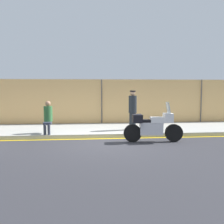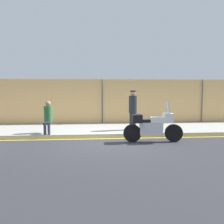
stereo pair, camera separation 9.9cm
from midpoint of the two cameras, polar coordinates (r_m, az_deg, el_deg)
name	(u,v)px [view 1 (the left image)]	position (r m, az deg, el deg)	size (l,w,h in m)	color
ground_plane	(109,144)	(9.72, -0.91, -6.88)	(120.00, 120.00, 0.00)	#2D2D33
sidewalk	(104,130)	(12.39, -1.97, -3.85)	(40.95, 3.41, 0.17)	#9E9E99
curb_paint_stripe	(107,139)	(10.65, -1.34, -5.80)	(40.95, 0.18, 0.01)	gold
storefront_fence	(102,103)	(14.05, -2.47, 2.02)	(38.90, 0.17, 2.50)	#E5B26B
motorcycle	(153,126)	(10.04, 8.59, -3.01)	(2.26, 0.58, 1.51)	black
officer_standing	(133,110)	(11.77, 4.28, 0.51)	(0.36, 0.36, 1.76)	#1E2328
person_seated_on_curb	(48,115)	(11.16, -14.02, -0.72)	(0.35, 0.68, 1.34)	#2D3342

